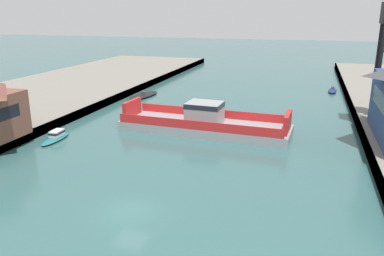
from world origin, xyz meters
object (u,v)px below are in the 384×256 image
chain_ferry (204,123)px  moored_boat_near_left (143,95)px  moored_boat_mid_left (56,137)px  moored_boat_near_right (332,90)px

chain_ferry → moored_boat_near_left: (-16.01, 17.01, -0.85)m
chain_ferry → moored_boat_mid_left: 18.15m
moored_boat_near_left → moored_boat_near_right: bearing=24.2°
chain_ferry → moored_boat_near_left: chain_ferry is taller
moored_boat_near_left → chain_ferry: bearing=-46.7°
moored_boat_near_right → moored_boat_mid_left: moored_boat_mid_left is taller
moored_boat_near_left → moored_boat_near_right: moored_boat_near_right is taller
moored_boat_mid_left → moored_boat_near_left: bearing=90.0°
chain_ferry → moored_boat_near_left: size_ratio=2.51×
moored_boat_near_right → moored_boat_near_left: bearing=-155.8°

